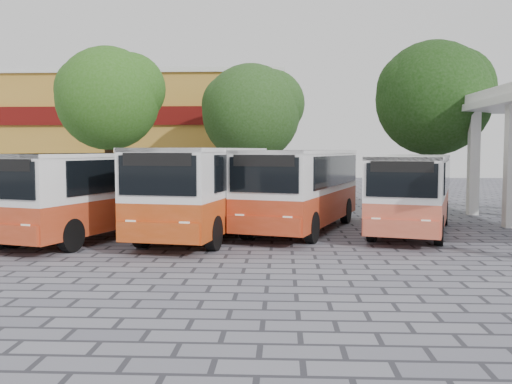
{
  "coord_description": "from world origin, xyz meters",
  "views": [
    {
      "loc": [
        -0.92,
        -16.09,
        3.0
      ],
      "look_at": [
        -1.85,
        3.96,
        1.5
      ],
      "focal_mm": 40.0,
      "sensor_mm": 36.0,
      "label": 1
    }
  ],
  "objects_px": {
    "bus_centre_left": "(205,185)",
    "bus_far_right": "(412,188)",
    "bus_far_left": "(93,189)",
    "bus_centre_right": "(302,184)"
  },
  "relations": [
    {
      "from": "bus_centre_left",
      "to": "bus_far_right",
      "type": "relative_size",
      "value": 1.07
    },
    {
      "from": "bus_far_right",
      "to": "bus_centre_left",
      "type": "bearing_deg",
      "value": -154.3
    },
    {
      "from": "bus_far_left",
      "to": "bus_centre_left",
      "type": "distance_m",
      "value": 3.79
    },
    {
      "from": "bus_far_left",
      "to": "bus_centre_left",
      "type": "relative_size",
      "value": 0.96
    },
    {
      "from": "bus_far_left",
      "to": "bus_centre_left",
      "type": "height_order",
      "value": "bus_centre_left"
    },
    {
      "from": "bus_centre_left",
      "to": "bus_centre_right",
      "type": "bearing_deg",
      "value": 33.78
    },
    {
      "from": "bus_centre_left",
      "to": "bus_centre_right",
      "type": "relative_size",
      "value": 1.0
    },
    {
      "from": "bus_far_right",
      "to": "bus_centre_right",
      "type": "bearing_deg",
      "value": -168.37
    },
    {
      "from": "bus_centre_right",
      "to": "bus_far_right",
      "type": "relative_size",
      "value": 1.07
    },
    {
      "from": "bus_centre_left",
      "to": "bus_centre_right",
      "type": "distance_m",
      "value": 3.68
    }
  ]
}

